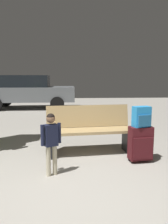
{
  "coord_description": "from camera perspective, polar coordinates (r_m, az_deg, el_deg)",
  "views": [
    {
      "loc": [
        -0.01,
        -2.32,
        1.41
      ],
      "look_at": [
        0.2,
        1.3,
        0.85
      ],
      "focal_mm": 35.67,
      "sensor_mm": 36.0,
      "label": 1
    }
  ],
  "objects": [
    {
      "name": "parked_car_far",
      "position": [
        10.54,
        -14.06,
        5.27
      ],
      "size": [
        4.13,
        1.85,
        1.51
      ],
      "color": "slate",
      "rests_on": "ground_plane"
    },
    {
      "name": "backpack_bright",
      "position": [
        3.78,
        14.56,
        -1.24
      ],
      "size": [
        0.31,
        0.25,
        0.34
      ],
      "color": "#268CD8",
      "rests_on": "suitcase"
    },
    {
      "name": "child",
      "position": [
        3.23,
        -8.47,
        -6.53
      ],
      "size": [
        0.28,
        0.18,
        0.92
      ],
      "color": "beige",
      "rests_on": "ground_plane"
    },
    {
      "name": "suitcase",
      "position": [
        3.88,
        14.28,
        -7.79
      ],
      "size": [
        0.4,
        0.27,
        0.6
      ],
      "color": "#471419",
      "rests_on": "ground_plane"
    },
    {
      "name": "ground_plane",
      "position": [
        6.48,
        -3.22,
        -4.21
      ],
      "size": [
        18.0,
        18.0,
        0.1
      ],
      "primitive_type": "cube",
      "color": "gray"
    },
    {
      "name": "bench",
      "position": [
        4.19,
        1.45,
        -4.56
      ],
      "size": [
        1.65,
        0.69,
        0.89
      ],
      "color": "tan",
      "rests_on": "ground_plane"
    }
  ]
}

